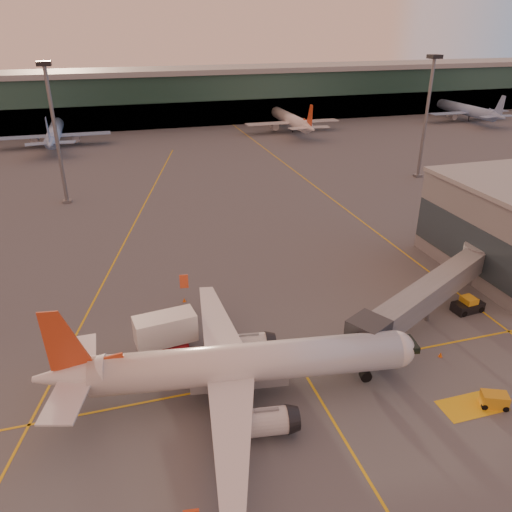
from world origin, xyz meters
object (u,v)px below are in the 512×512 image
object	(u,v)px
gpu_cart	(494,400)
pushback_tug	(468,306)
catering_truck	(166,333)
main_airplane	(236,365)

from	to	relation	value
gpu_cart	pushback_tug	bearing A→B (deg)	84.19
catering_truck	pushback_tug	distance (m)	36.08
pushback_tug	gpu_cart	bearing A→B (deg)	-125.47
main_airplane	pushback_tug	distance (m)	31.41
catering_truck	gpu_cart	size ratio (longest dim) A/B	2.39
main_airplane	pushback_tug	size ratio (longest dim) A/B	9.15
catering_truck	pushback_tug	size ratio (longest dim) A/B	1.70
gpu_cart	main_airplane	bearing A→B (deg)	-176.04
catering_truck	pushback_tug	bearing A→B (deg)	-9.41
catering_truck	main_airplane	bearing A→B (deg)	-63.24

